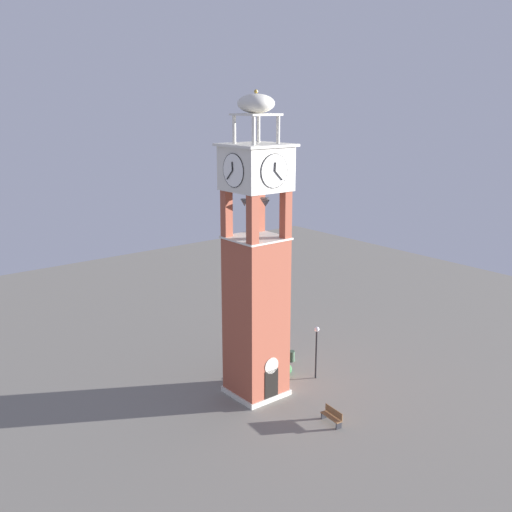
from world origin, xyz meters
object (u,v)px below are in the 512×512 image
clock_tower (256,276)px  trash_bin (291,356)px  lamp_post (316,343)px  park_bench (332,416)px

clock_tower → trash_bin: size_ratio=24.66×
trash_bin → lamp_post: bearing=-100.2°
park_bench → lamp_post: bearing=55.1°
clock_tower → trash_bin: bearing=23.6°
park_bench → clock_tower: bearing=100.8°
lamp_post → trash_bin: bearing=79.8°
clock_tower → park_bench: size_ratio=12.02×
lamp_post → trash_bin: (0.58, 3.21, -2.29)m
clock_tower → park_bench: (1.14, -5.99, -7.70)m
trash_bin → park_bench: bearing=-116.5°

